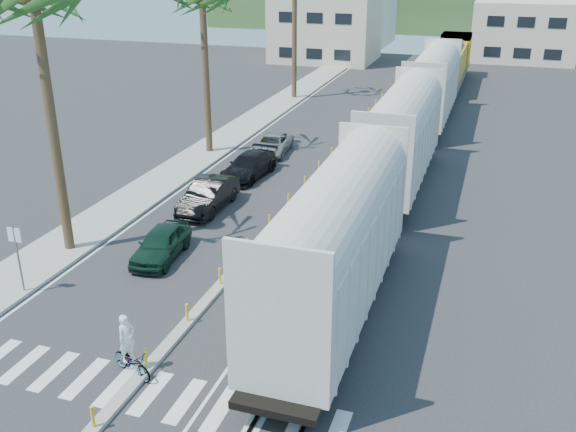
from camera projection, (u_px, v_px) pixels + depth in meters
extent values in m
plane|color=#28282B|center=(162.00, 354.00, 22.07)|extent=(140.00, 140.00, 0.00)
cube|color=gray|center=(225.00, 140.00, 46.39)|extent=(3.00, 90.00, 0.15)
cube|color=black|center=(408.00, 145.00, 45.34)|extent=(0.12, 100.00, 0.06)
cube|color=black|center=(428.00, 147.00, 44.93)|extent=(0.12, 100.00, 0.06)
cube|color=gray|center=(319.00, 173.00, 39.55)|extent=(0.45, 60.00, 0.15)
cylinder|color=yellow|center=(93.00, 417.00, 18.37)|extent=(0.10, 0.10, 0.70)
cylinder|color=yellow|center=(146.00, 358.00, 21.00)|extent=(0.10, 0.10, 0.70)
cylinder|color=yellow|center=(187.00, 312.00, 23.63)|extent=(0.10, 0.10, 0.70)
cylinder|color=yellow|center=(220.00, 276.00, 26.25)|extent=(0.10, 0.10, 0.70)
cylinder|color=yellow|center=(247.00, 246.00, 28.88)|extent=(0.10, 0.10, 0.70)
cylinder|color=yellow|center=(270.00, 221.00, 31.51)|extent=(0.10, 0.10, 0.70)
cylinder|color=yellow|center=(289.00, 200.00, 34.14)|extent=(0.10, 0.10, 0.70)
cylinder|color=yellow|center=(305.00, 182.00, 36.76)|extent=(0.10, 0.10, 0.70)
cylinder|color=yellow|center=(319.00, 166.00, 39.39)|extent=(0.10, 0.10, 0.70)
cylinder|color=yellow|center=(331.00, 153.00, 42.02)|extent=(0.10, 0.10, 0.70)
cylinder|color=yellow|center=(342.00, 141.00, 44.64)|extent=(0.10, 0.10, 0.70)
cylinder|color=yellow|center=(352.00, 130.00, 47.27)|extent=(0.10, 0.10, 0.70)
cylinder|color=yellow|center=(361.00, 120.00, 49.90)|extent=(0.10, 0.10, 0.70)
cylinder|color=yellow|center=(368.00, 112.00, 52.53)|extent=(0.10, 0.10, 0.70)
cylinder|color=yellow|center=(376.00, 104.00, 55.15)|extent=(0.10, 0.10, 0.70)
cylinder|color=yellow|center=(382.00, 97.00, 57.78)|extent=(0.10, 0.10, 0.70)
cube|color=silver|center=(131.00, 389.00, 20.31)|extent=(14.00, 2.20, 0.01)
cube|color=silver|center=(246.00, 143.00, 45.92)|extent=(0.12, 90.00, 0.01)
cube|color=silver|center=(375.00, 155.00, 43.24)|extent=(0.12, 90.00, 0.01)
cube|color=beige|center=(335.00, 252.00, 23.28)|extent=(3.00, 12.88, 3.40)
cylinder|color=beige|center=(337.00, 209.00, 22.62)|extent=(2.90, 12.58, 2.90)
cube|color=black|center=(334.00, 305.00, 24.13)|extent=(2.60, 12.88, 1.00)
cube|color=beige|center=(401.00, 142.00, 36.42)|extent=(3.00, 12.88, 3.40)
cylinder|color=beige|center=(403.00, 113.00, 35.76)|extent=(2.90, 12.58, 2.90)
cube|color=black|center=(398.00, 179.00, 37.27)|extent=(2.60, 12.88, 1.00)
cube|color=beige|center=(432.00, 91.00, 49.55)|extent=(3.00, 12.88, 3.40)
cylinder|color=beige|center=(433.00, 68.00, 48.90)|extent=(2.90, 12.58, 2.90)
cube|color=black|center=(429.00, 119.00, 50.41)|extent=(2.60, 12.88, 1.00)
cube|color=#4C4C4F|center=(449.00, 76.00, 64.21)|extent=(3.00, 17.00, 0.50)
cube|color=#C68513|center=(449.00, 62.00, 62.73)|extent=(2.70, 12.24, 2.60)
cube|color=#C68513|center=(455.00, 49.00, 68.55)|extent=(3.00, 3.74, 3.20)
cube|color=black|center=(448.00, 82.00, 64.44)|extent=(2.60, 13.60, 0.90)
cylinder|color=brown|center=(54.00, 135.00, 27.51)|extent=(0.44, 0.44, 11.00)
cylinder|color=brown|center=(206.00, 79.00, 41.80)|extent=(0.44, 0.44, 10.00)
cylinder|color=brown|center=(294.00, 32.00, 57.09)|extent=(0.44, 0.44, 12.00)
cylinder|color=slate|center=(19.00, 260.00, 25.35)|extent=(0.08, 0.08, 3.00)
cube|color=silver|center=(14.00, 235.00, 24.92)|extent=(0.60, 0.04, 0.60)
cube|color=beige|center=(326.00, 27.00, 77.99)|extent=(12.00, 10.00, 8.00)
cube|color=beige|center=(342.00, 7.00, 92.20)|extent=(14.00, 12.00, 10.00)
cube|color=beige|center=(524.00, 31.00, 78.55)|extent=(12.00, 10.00, 7.00)
imported|color=black|center=(161.00, 244.00, 28.62)|extent=(2.52, 4.49, 1.41)
imported|color=black|center=(209.00, 195.00, 33.97)|extent=(1.74, 4.89, 1.61)
imported|color=black|center=(249.00, 166.00, 38.78)|extent=(2.92, 5.32, 1.44)
imported|color=#989A9C|center=(272.00, 144.00, 43.31)|extent=(2.83, 4.92, 1.28)
imported|color=#9EA0A5|center=(132.00, 362.00, 20.83)|extent=(1.88, 2.25, 0.95)
imported|color=white|center=(127.00, 338.00, 20.51)|extent=(0.88, 0.81, 1.66)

